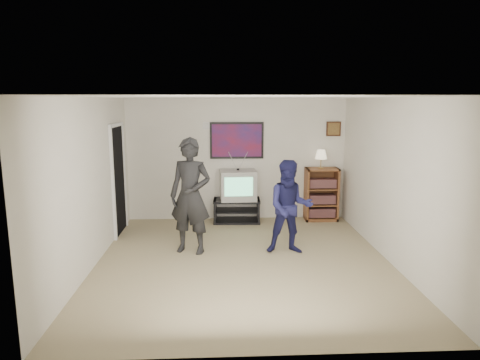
{
  "coord_description": "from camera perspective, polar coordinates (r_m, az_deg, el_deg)",
  "views": [
    {
      "loc": [
        -0.36,
        -6.27,
        2.45
      ],
      "look_at": [
        -0.02,
        0.73,
        1.15
      ],
      "focal_mm": 32.0,
      "sensor_mm": 36.0,
      "label": 1
    }
  ],
  "objects": [
    {
      "name": "small_picture",
      "position": [
        9.08,
        12.37,
        6.68
      ],
      "size": [
        0.3,
        0.03,
        0.3
      ],
      "primitive_type": "cube",
      "color": "#3C2113",
      "rests_on": "room_shell"
    },
    {
      "name": "media_stand",
      "position": [
        8.79,
        -0.44,
        -4.08
      ],
      "size": [
        0.96,
        0.56,
        0.47
      ],
      "rotation": [
        0.0,
        0.0,
        -0.04
      ],
      "color": "black",
      "rests_on": "room_shell"
    },
    {
      "name": "poster",
      "position": [
        8.78,
        -0.44,
        5.29
      ],
      "size": [
        1.1,
        0.03,
        0.75
      ],
      "primitive_type": "cube",
      "color": "black",
      "rests_on": "room_shell"
    },
    {
      "name": "doorway",
      "position": [
        8.22,
        -15.94,
        -0.05
      ],
      "size": [
        0.03,
        0.85,
        2.0
      ],
      "primitive_type": "cube",
      "color": "black",
      "rests_on": "room_shell"
    },
    {
      "name": "room_shell",
      "position": [
        6.73,
        0.31,
        0.25
      ],
      "size": [
        4.51,
        5.0,
        2.51
      ],
      "color": "#7F7350",
      "rests_on": "ground"
    },
    {
      "name": "crt_television",
      "position": [
        8.67,
        -0.27,
        -0.64
      ],
      "size": [
        0.74,
        0.63,
        0.6
      ],
      "primitive_type": null,
      "rotation": [
        0.0,
        0.0,
        0.05
      ],
      "color": "#9D9D98",
      "rests_on": "media_stand"
    },
    {
      "name": "air_vent",
      "position": [
        8.76,
        -4.06,
        7.22
      ],
      "size": [
        0.28,
        0.02,
        0.14
      ],
      "primitive_type": "cube",
      "color": "white",
      "rests_on": "room_shell"
    },
    {
      "name": "controller_left",
      "position": [
        7.04,
        -6.78,
        0.58
      ],
      "size": [
        0.07,
        0.11,
        0.03
      ],
      "primitive_type": "cube",
      "rotation": [
        0.0,
        0.0,
        0.38
      ],
      "color": "white",
      "rests_on": "person_tall"
    },
    {
      "name": "bookshelf",
      "position": [
        9.0,
        10.79,
        -1.87
      ],
      "size": [
        0.67,
        0.38,
        1.09
      ],
      "primitive_type": null,
      "color": "brown",
      "rests_on": "room_shell"
    },
    {
      "name": "person_tall",
      "position": [
        6.93,
        -6.63,
        -2.12
      ],
      "size": [
        0.79,
        0.64,
        1.88
      ],
      "primitive_type": "imported",
      "rotation": [
        0.0,
        0.0,
        -0.31
      ],
      "color": "black",
      "rests_on": "room_shell"
    },
    {
      "name": "controller_right",
      "position": [
        7.14,
        6.41,
        -1.31
      ],
      "size": [
        0.04,
        0.11,
        0.03
      ],
      "primitive_type": "cube",
      "rotation": [
        0.0,
        0.0,
        -0.02
      ],
      "color": "white",
      "rests_on": "person_short"
    },
    {
      "name": "table_lamp",
      "position": [
        8.84,
        10.74,
        2.77
      ],
      "size": [
        0.24,
        0.24,
        0.38
      ],
      "primitive_type": null,
      "color": "#F8E7BC",
      "rests_on": "bookshelf"
    },
    {
      "name": "person_short",
      "position": [
        6.94,
        6.67,
        -3.62
      ],
      "size": [
        0.77,
        0.61,
        1.53
      ],
      "primitive_type": "imported",
      "rotation": [
        0.0,
        0.0,
        -0.05
      ],
      "color": "#191A47",
      "rests_on": "room_shell"
    }
  ]
}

